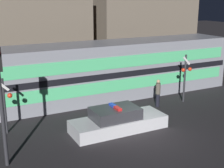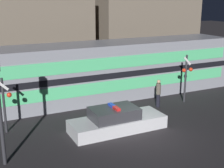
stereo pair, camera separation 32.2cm
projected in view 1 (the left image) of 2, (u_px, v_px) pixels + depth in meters
The scene contains 9 objects.
ground_plane at pixel (145, 136), 14.93m from camera, with size 120.00×120.00×0.00m, color #262326.
train at pixel (107, 70), 20.44m from camera, with size 17.88×3.04×3.64m.
police_car at pixel (118, 121), 15.52m from camera, with size 4.82×1.76×1.32m.
pedestrian at pixel (158, 93), 18.82m from camera, with size 0.29×0.29×1.70m.
crossing_signal_near at pixel (185, 75), 19.44m from camera, with size 0.77×0.32×3.03m.
crossing_signal_far at pixel (4, 102), 14.82m from camera, with size 0.77×0.32×2.76m.
traffic_light_corner at pixel (0, 89), 11.51m from camera, with size 0.30×0.46×4.71m.
building_left at pixel (28, 34), 27.03m from camera, with size 9.47×6.66×6.78m.
building_center at pixel (137, 28), 31.56m from camera, with size 9.98×6.60×6.90m.
Camera 1 is at (-7.60, -11.54, 6.39)m, focal length 50.00 mm.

